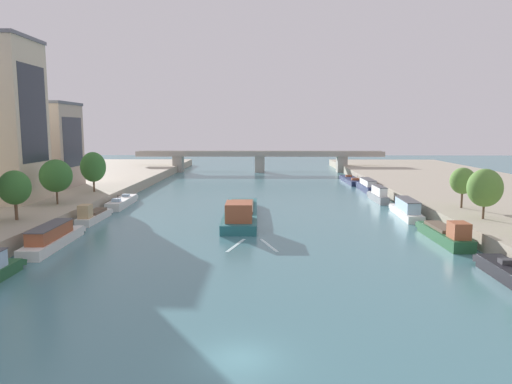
{
  "coord_description": "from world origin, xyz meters",
  "views": [
    {
      "loc": [
        1.36,
        -24.89,
        12.77
      ],
      "look_at": [
        0.0,
        51.86,
        2.4
      ],
      "focal_mm": 33.29,
      "sensor_mm": 36.0,
      "label": 1
    }
  ],
  "objects_px": {
    "tree_left_midway": "(93,167)",
    "moored_boat_right_lone": "(378,195)",
    "moored_boat_left_downstream": "(122,202)",
    "moored_boat_right_upstream": "(367,186)",
    "moored_boat_right_second": "(406,209)",
    "moored_boat_right_downstream": "(351,180)",
    "tree_right_distant": "(463,181)",
    "tree_right_by_lamp": "(485,188)",
    "bridge_far": "(260,158)",
    "moored_boat_left_midway": "(53,237)",
    "moored_boat_right_midway": "(445,234)",
    "barge_midriver": "(241,213)",
    "moored_boat_left_near": "(93,215)",
    "tree_left_nearest": "(56,176)",
    "tree_left_third": "(15,188)"
  },
  "relations": [
    {
      "from": "moored_boat_right_midway",
      "to": "barge_midriver",
      "type": "bearing_deg",
      "value": 152.42
    },
    {
      "from": "moored_boat_right_upstream",
      "to": "tree_left_nearest",
      "type": "distance_m",
      "value": 58.77
    },
    {
      "from": "moored_boat_right_lone",
      "to": "tree_left_third",
      "type": "height_order",
      "value": "tree_left_third"
    },
    {
      "from": "moored_boat_left_midway",
      "to": "moored_boat_left_near",
      "type": "distance_m",
      "value": 14.21
    },
    {
      "from": "moored_boat_left_midway",
      "to": "tree_right_distant",
      "type": "bearing_deg",
      "value": 16.48
    },
    {
      "from": "moored_boat_left_near",
      "to": "bridge_far",
      "type": "xyz_separation_m",
      "value": [
        22.2,
        74.61,
        3.18
      ]
    },
    {
      "from": "tree_left_nearest",
      "to": "bridge_far",
      "type": "distance_m",
      "value": 77.35
    },
    {
      "from": "moored_boat_right_midway",
      "to": "moored_boat_right_upstream",
      "type": "height_order",
      "value": "moored_boat_right_midway"
    },
    {
      "from": "moored_boat_right_second",
      "to": "moored_boat_right_downstream",
      "type": "xyz_separation_m",
      "value": [
        -0.01,
        43.84,
        -0.56
      ]
    },
    {
      "from": "moored_boat_right_upstream",
      "to": "moored_boat_right_second",
      "type": "bearing_deg",
      "value": -90.69
    },
    {
      "from": "moored_boat_left_midway",
      "to": "moored_boat_right_midway",
      "type": "bearing_deg",
      "value": 4.12
    },
    {
      "from": "moored_boat_right_lone",
      "to": "moored_boat_right_midway",
      "type": "bearing_deg",
      "value": -89.2
    },
    {
      "from": "bridge_far",
      "to": "moored_boat_right_lone",
      "type": "bearing_deg",
      "value": -69.0
    },
    {
      "from": "moored_boat_left_downstream",
      "to": "moored_boat_right_upstream",
      "type": "relative_size",
      "value": 0.96
    },
    {
      "from": "moored_boat_right_upstream",
      "to": "tree_right_distant",
      "type": "distance_m",
      "value": 32.58
    },
    {
      "from": "moored_boat_right_upstream",
      "to": "barge_midriver",
      "type": "bearing_deg",
      "value": -128.08
    },
    {
      "from": "moored_boat_left_midway",
      "to": "tree_left_nearest",
      "type": "height_order",
      "value": "tree_left_nearest"
    },
    {
      "from": "barge_midriver",
      "to": "tree_right_distant",
      "type": "height_order",
      "value": "tree_right_distant"
    },
    {
      "from": "moored_boat_right_downstream",
      "to": "tree_right_by_lamp",
      "type": "relative_size",
      "value": 2.75
    },
    {
      "from": "tree_right_distant",
      "to": "barge_midriver",
      "type": "bearing_deg",
      "value": 178.5
    },
    {
      "from": "moored_boat_right_second",
      "to": "tree_right_by_lamp",
      "type": "distance_m",
      "value": 13.69
    },
    {
      "from": "moored_boat_left_near",
      "to": "tree_left_nearest",
      "type": "height_order",
      "value": "tree_left_nearest"
    },
    {
      "from": "bridge_far",
      "to": "moored_boat_left_downstream",
      "type": "bearing_deg",
      "value": -109.85
    },
    {
      "from": "moored_boat_right_midway",
      "to": "moored_boat_right_lone",
      "type": "distance_m",
      "value": 29.95
    },
    {
      "from": "moored_boat_left_midway",
      "to": "tree_left_nearest",
      "type": "distance_m",
      "value": 18.79
    },
    {
      "from": "moored_boat_left_downstream",
      "to": "moored_boat_right_midway",
      "type": "bearing_deg",
      "value": -28.96
    },
    {
      "from": "moored_boat_right_second",
      "to": "tree_right_by_lamp",
      "type": "bearing_deg",
      "value": -63.84
    },
    {
      "from": "moored_boat_right_second",
      "to": "moored_boat_right_upstream",
      "type": "xyz_separation_m",
      "value": [
        0.34,
        28.07,
        -0.02
      ]
    },
    {
      "from": "moored_boat_left_midway",
      "to": "bridge_far",
      "type": "distance_m",
      "value": 91.41
    },
    {
      "from": "tree_left_midway",
      "to": "bridge_far",
      "type": "xyz_separation_m",
      "value": [
        27.79,
        58.51,
        -2.19
      ]
    },
    {
      "from": "barge_midriver",
      "to": "bridge_far",
      "type": "distance_m",
      "value": 73.36
    },
    {
      "from": "tree_left_nearest",
      "to": "moored_boat_right_lone",
      "type": "bearing_deg",
      "value": 18.13
    },
    {
      "from": "moored_boat_left_downstream",
      "to": "moored_boat_right_lone",
      "type": "xyz_separation_m",
      "value": [
        43.54,
        5.62,
        0.5
      ]
    },
    {
      "from": "tree_left_midway",
      "to": "moored_boat_right_lone",
      "type": "bearing_deg",
      "value": 3.24
    },
    {
      "from": "tree_right_distant",
      "to": "moored_boat_right_downstream",
      "type": "bearing_deg",
      "value": 97.64
    },
    {
      "from": "moored_boat_left_downstream",
      "to": "tree_right_by_lamp",
      "type": "bearing_deg",
      "value": -22.56
    },
    {
      "from": "moored_boat_right_second",
      "to": "tree_right_by_lamp",
      "type": "xyz_separation_m",
      "value": [
        5.69,
        -11.57,
        4.6
      ]
    },
    {
      "from": "moored_boat_right_midway",
      "to": "moored_boat_right_downstream",
      "type": "relative_size",
      "value": 0.74
    },
    {
      "from": "moored_boat_right_upstream",
      "to": "moored_boat_right_downstream",
      "type": "xyz_separation_m",
      "value": [
        -0.35,
        15.77,
        -0.54
      ]
    },
    {
      "from": "moored_boat_left_downstream",
      "to": "barge_midriver",
      "type": "bearing_deg",
      "value": -30.54
    },
    {
      "from": "moored_boat_left_near",
      "to": "bridge_far",
      "type": "distance_m",
      "value": 77.91
    },
    {
      "from": "moored_boat_right_lone",
      "to": "tree_left_midway",
      "type": "relative_size",
      "value": 1.48
    },
    {
      "from": "moored_boat_right_lone",
      "to": "tree_right_distant",
      "type": "xyz_separation_m",
      "value": [
        6.91,
        -18.34,
        4.51
      ]
    },
    {
      "from": "moored_boat_right_lone",
      "to": "moored_boat_right_upstream",
      "type": "xyz_separation_m",
      "value": [
        0.89,
        13.35,
        -0.06
      ]
    },
    {
      "from": "moored_boat_left_downstream",
      "to": "moored_boat_left_midway",
      "type": "bearing_deg",
      "value": -88.65
    },
    {
      "from": "tree_left_midway",
      "to": "moored_boat_right_midway",
      "type": "bearing_deg",
      "value": -28.71
    },
    {
      "from": "moored_boat_left_midway",
      "to": "tree_left_midway",
      "type": "relative_size",
      "value": 1.96
    },
    {
      "from": "bridge_far",
      "to": "moored_boat_right_upstream",
      "type": "bearing_deg",
      "value": -62.27
    },
    {
      "from": "barge_midriver",
      "to": "moored_boat_left_near",
      "type": "bearing_deg",
      "value": -176.23
    },
    {
      "from": "moored_boat_left_midway",
      "to": "bridge_far",
      "type": "bearing_deg",
      "value": 76.39
    }
  ]
}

